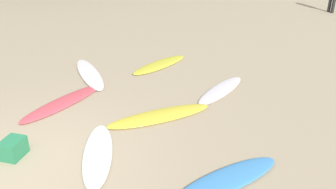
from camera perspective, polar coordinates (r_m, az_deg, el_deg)
The scene contains 9 objects.
ground_plane at distance 7.17m, azimuth -20.88°, elevation -10.47°, with size 120.00×120.00×0.00m, color tan.
surfboard_0 at distance 10.97m, azimuth -1.32°, elevation 4.69°, with size 0.56×2.10×0.07m, color yellow.
surfboard_1 at distance 7.08m, azimuth -10.93°, elevation -9.14°, with size 0.54×2.09×0.07m, color white.
surfboard_2 at distance 9.46m, azimuth 8.25°, elevation 0.69°, with size 0.50×2.02×0.07m, color white.
surfboard_5 at distance 6.47m, azimuth 9.40°, elevation -12.85°, with size 0.57×2.14×0.07m, color #428FD7.
surfboard_6 at distance 9.10m, azimuth -16.13°, elevation -1.22°, with size 0.53×2.42×0.07m, color #E44F5B.
surfboard_8 at distance 8.17m, azimuth -1.33°, elevation -3.35°, with size 0.59×2.45×0.08m, color yellow.
surfboard_9 at distance 10.54m, azimuth -12.16°, elevation 3.18°, with size 0.52×2.42×0.09m, color white.
beach_cooler at distance 7.45m, azimuth -23.05°, elevation -7.73°, with size 0.46×0.36×0.35m, color #287F51.
Camera 1 is at (4.54, -3.74, 4.10)m, focal length 39.03 mm.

